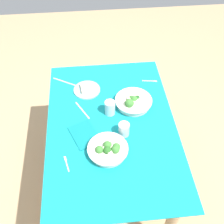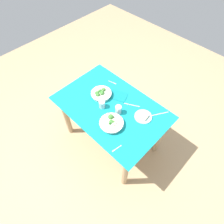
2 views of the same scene
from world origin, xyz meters
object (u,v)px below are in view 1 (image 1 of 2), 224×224
(water_glass_center, at_px, (124,129))
(napkin_folded_upper, at_px, (84,134))
(bread_side_plate, at_px, (87,89))
(fork_by_near_bowl, at_px, (150,81))
(water_glass_side, at_px, (109,108))
(table_knife_right, at_px, (82,110))
(broccoli_bowl_near, at_px, (133,102))
(table_knife_left, at_px, (64,82))
(fork_by_far_bowl, at_px, (67,163))
(broccoli_bowl_far, at_px, (108,150))

(water_glass_center, height_order, napkin_folded_upper, water_glass_center)
(bread_side_plate, distance_m, fork_by_near_bowl, 0.49)
(water_glass_side, height_order, table_knife_right, water_glass_side)
(broccoli_bowl_near, height_order, bread_side_plate, broccoli_bowl_near)
(water_glass_center, xyz_separation_m, table_knife_right, (0.23, 0.26, -0.04))
(broccoli_bowl_near, bearing_deg, table_knife_left, 59.03)
(water_glass_side, relative_size, napkin_folded_upper, 0.51)
(water_glass_side, height_order, table_knife_left, water_glass_side)
(broccoli_bowl_near, bearing_deg, fork_by_far_bowl, 133.14)
(water_glass_side, xyz_separation_m, fork_by_near_bowl, (0.29, -0.34, -0.05))
(water_glass_side, distance_m, fork_by_near_bowl, 0.45)
(napkin_folded_upper, bearing_deg, fork_by_near_bowl, -48.14)
(bread_side_plate, distance_m, fork_by_far_bowl, 0.63)
(broccoli_bowl_far, height_order, fork_by_far_bowl, broccoli_bowl_far)
(table_knife_left, height_order, table_knife_right, same)
(water_glass_side, distance_m, table_knife_right, 0.19)
(water_glass_side, relative_size, fork_by_far_bowl, 0.97)
(table_knife_left, bearing_deg, napkin_folded_upper, -44.27)
(broccoli_bowl_far, bearing_deg, water_glass_center, -39.95)
(fork_by_far_bowl, bearing_deg, table_knife_right, -27.86)
(water_glass_side, xyz_separation_m, napkin_folded_upper, (-0.17, 0.18, -0.05))
(broccoli_bowl_far, distance_m, fork_by_near_bowl, 0.72)
(napkin_folded_upper, bearing_deg, fork_by_far_bowl, 151.15)
(broccoli_bowl_far, relative_size, table_knife_left, 1.25)
(bread_side_plate, xyz_separation_m, water_glass_side, (-0.24, -0.14, 0.04))
(bread_side_plate, bearing_deg, broccoli_bowl_near, -119.53)
(water_glass_center, distance_m, napkin_folded_upper, 0.26)
(broccoli_bowl_near, height_order, fork_by_far_bowl, broccoli_bowl_near)
(broccoli_bowl_far, bearing_deg, water_glass_side, -6.46)
(broccoli_bowl_near, distance_m, table_knife_left, 0.56)
(water_glass_center, xyz_separation_m, table_knife_left, (0.54, 0.39, -0.04))
(broccoli_bowl_far, bearing_deg, fork_by_near_bowl, -31.59)
(water_glass_side, bearing_deg, napkin_folded_upper, 134.10)
(broccoli_bowl_near, relative_size, table_knife_right, 1.40)
(water_glass_center, height_order, water_glass_side, water_glass_side)
(water_glass_side, distance_m, fork_by_far_bowl, 0.47)
(broccoli_bowl_far, bearing_deg, napkin_folded_upper, 42.79)
(fork_by_far_bowl, xyz_separation_m, table_knife_left, (0.72, 0.02, -0.00))
(broccoli_bowl_near, distance_m, water_glass_center, 0.26)
(table_knife_right, bearing_deg, broccoli_bowl_far, -6.55)
(water_glass_side, bearing_deg, water_glass_center, -158.01)
(bread_side_plate, bearing_deg, water_glass_side, -148.88)
(bread_side_plate, distance_m, table_knife_left, 0.20)
(broccoli_bowl_near, relative_size, fork_by_far_bowl, 2.37)
(water_glass_side, bearing_deg, fork_by_near_bowl, -49.36)
(table_knife_left, xyz_separation_m, napkin_folded_upper, (-0.52, -0.14, 0.00))
(water_glass_center, bearing_deg, table_knife_left, 35.80)
(bread_side_plate, distance_m, water_glass_center, 0.48)
(broccoli_bowl_near, bearing_deg, bread_side_plate, 60.47)
(broccoli_bowl_near, height_order, fork_by_near_bowl, broccoli_bowl_near)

